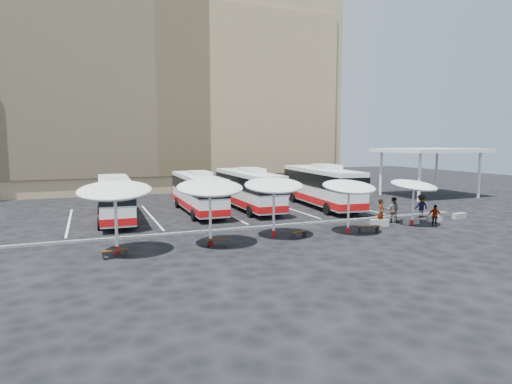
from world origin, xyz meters
name	(u,v)px	position (x,y,z in m)	size (l,w,h in m)	color
ground	(259,230)	(0.00, 0.00, 0.00)	(120.00, 120.00, 0.00)	black
sandstone_building	(169,91)	(0.00, 31.87, 12.63)	(42.00, 18.25, 29.60)	tan
service_canopy	(430,152)	(24.00, 10.00, 4.87)	(10.00, 8.00, 5.20)	white
curb_divider	(256,227)	(0.00, 0.50, 0.07)	(34.00, 0.25, 0.15)	black
bay_lines	(223,212)	(0.00, 8.00, 0.01)	(24.15, 12.00, 0.01)	white
bus_0	(115,197)	(-8.73, 7.40, 1.77)	(2.76, 11.00, 3.47)	white
bus_1	(198,191)	(-2.08, 8.45, 1.80)	(2.73, 11.16, 3.53)	white
bus_2	(248,188)	(2.42, 8.54, 1.89)	(2.82, 11.68, 3.70)	white
bus_3	(321,185)	(9.06, 7.37, 2.01)	(3.76, 12.56, 3.93)	white
sunshade_0	(115,191)	(-9.29, -3.18, 3.37)	(4.40, 4.44, 3.96)	white
sunshade_1	(210,188)	(-4.22, -3.18, 3.32)	(4.02, 4.06, 3.91)	white
sunshade_2	(274,186)	(0.03, -2.44, 3.22)	(4.39, 4.43, 3.79)	white
sunshade_3	(349,187)	(4.97, -3.16, 3.02)	(3.48, 3.52, 3.55)	white
sunshade_4	(414,186)	(10.77, -2.54, 2.83)	(4.08, 4.10, 3.34)	white
wood_bench_0	(115,252)	(-9.45, -3.88, 0.33)	(1.45, 0.57, 0.43)	black
wood_bench_1	(217,241)	(-3.96, -3.50, 0.33)	(1.44, 0.75, 0.43)	black
wood_bench_2	(299,233)	(1.38, -3.26, 0.31)	(1.36, 0.86, 0.41)	black
wood_bench_3	(368,228)	(6.24, -3.61, 0.36)	(1.58, 0.69, 0.47)	black
conc_bench_0	(379,223)	(8.38, -1.94, 0.24)	(1.27, 0.42, 0.48)	gray
conc_bench_1	(411,221)	(10.95, -2.21, 0.23)	(1.21, 0.40, 0.45)	gray
conc_bench_2	(434,219)	(13.33, -1.96, 0.20)	(1.08, 0.36, 0.41)	gray
conc_bench_3	(459,216)	(15.94, -1.83, 0.22)	(1.20, 0.40, 0.45)	gray
passenger_0	(381,212)	(8.58, -1.87, 0.95)	(0.69, 0.45, 1.90)	black
passenger_1	(393,210)	(10.18, -1.20, 0.94)	(0.92, 0.71, 1.88)	black
passenger_2	(435,216)	(11.78, -3.58, 0.78)	(0.92, 0.38, 1.56)	black
passenger_3	(421,206)	(13.59, -0.27, 0.91)	(1.18, 0.68, 1.82)	black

